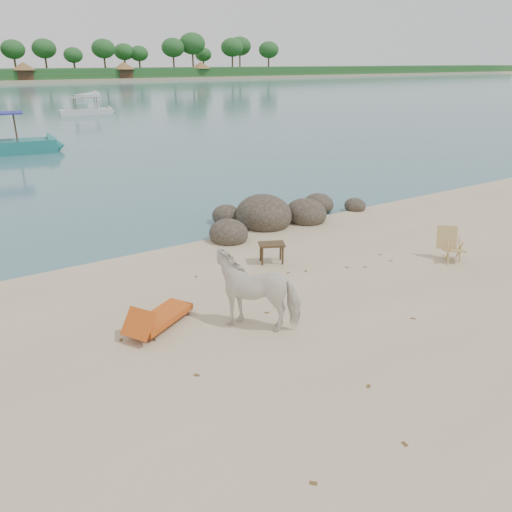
{
  "coord_description": "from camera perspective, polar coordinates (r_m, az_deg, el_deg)",
  "views": [
    {
      "loc": [
        -6.05,
        -6.49,
        4.96
      ],
      "look_at": [
        -0.6,
        2.0,
        1.0
      ],
      "focal_mm": 35.0,
      "sensor_mm": 36.0,
      "label": 1
    }
  ],
  "objects": [
    {
      "name": "boat_mid",
      "position": [
        53.97,
        -18.98,
        16.52
      ],
      "size": [
        5.67,
        1.64,
        2.73
      ],
      "primitive_type": null,
      "rotation": [
        0.0,
        0.0,
        -0.07
      ],
      "color": "silver",
      "rests_on": "water"
    },
    {
      "name": "lounge_chair",
      "position": [
        10.14,
        -10.74,
        -6.58
      ],
      "size": [
        1.8,
        1.39,
        0.52
      ],
      "primitive_type": null,
      "rotation": [
        0.0,
        0.0,
        0.53
      ],
      "color": "#C94417",
      "rests_on": "ground"
    },
    {
      "name": "boat_far",
      "position": [
        78.74,
        -18.65,
        17.03
      ],
      "size": [
        5.07,
        5.74,
        0.73
      ],
      "primitive_type": null,
      "rotation": [
        0.0,
        0.0,
        0.88
      ],
      "color": "beige",
      "rests_on": "water"
    },
    {
      "name": "cow",
      "position": [
        9.85,
        0.17,
        -3.83
      ],
      "size": [
        1.84,
        1.84,
        1.51
      ],
      "primitive_type": "imported",
      "rotation": [
        0.0,
        0.0,
        3.93
      ],
      "color": "silver",
      "rests_on": "ground"
    },
    {
      "name": "deck_chair",
      "position": [
        14.01,
        21.75,
        1.04
      ],
      "size": [
        0.83,
        0.84,
        0.89
      ],
      "primitive_type": null,
      "rotation": [
        0.0,
        0.0,
        -0.7
      ],
      "color": "tan",
      "rests_on": "ground"
    },
    {
      "name": "dead_leaves",
      "position": [
        10.75,
        7.63,
        -6.21
      ],
      "size": [
        8.26,
        7.1,
        0.0
      ],
      "color": "brown",
      "rests_on": "ground"
    },
    {
      "name": "side_table",
      "position": [
        12.98,
        1.79,
        0.21
      ],
      "size": [
        0.78,
        0.66,
        0.53
      ],
      "primitive_type": null,
      "rotation": [
        0.0,
        0.0,
        -0.44
      ],
      "color": "#302313",
      "rests_on": "ground"
    },
    {
      "name": "boulders",
      "position": [
        16.27,
        2.09,
        4.57
      ],
      "size": [
        6.33,
        2.89,
        1.32
      ],
      "rotation": [
        0.0,
        0.0,
        -0.16
      ],
      "color": "#312B20",
      "rests_on": "ground"
    }
  ]
}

